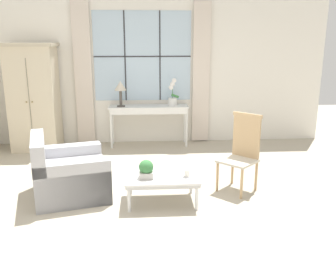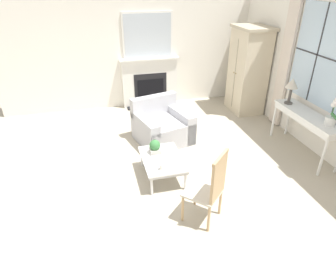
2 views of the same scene
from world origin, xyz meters
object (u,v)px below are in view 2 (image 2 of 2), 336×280
Objects in this scene: armoire at (248,70)px; side_chair_wooden at (211,186)px; coffee_table at (162,160)px; pillar_candle at (162,167)px; fireplace at (150,77)px; armchair_upholstered at (162,127)px; table_lamp at (292,85)px; potted_orchid at (332,114)px; potted_plant_small at (155,147)px; console_table at (308,119)px.

armoire is 4.04m from side_chair_wooden.
armoire is at bearing 130.70° from coffee_table.
side_chair_wooden reaches higher than pillar_candle.
armchair_upholstered is (1.90, -0.14, -0.44)m from fireplace.
table_lamp is 0.42× the size of armchair_upholstered.
armoire reaches higher than potted_orchid.
fireplace is 20.72× the size of pillar_candle.
armoire is 2.60m from armchair_upholstered.
potted_orchid is 2.27× the size of potted_plant_small.
console_table is 2.77m from potted_plant_small.
armchair_upholstered is 1.26m from coffee_table.
armchair_upholstered is at bearing -104.09° from table_lamp.
side_chair_wooden is (1.23, -2.32, -0.12)m from console_table.
fireplace reaches higher than coffee_table.
potted_plant_small is (2.03, -2.66, -0.51)m from armoire.
console_table is 1.29× the size of armchair_upholstered.
fireplace reaches higher than side_chair_wooden.
fireplace is 4.23× the size of potted_orchid.
fireplace is 1.46× the size of console_table.
armchair_upholstered reaches higher than coffee_table.
armchair_upholstered is 2.36m from side_chair_wooden.
fireplace is at bearing 170.10° from potted_plant_small.
pillar_candle is (0.94, -2.71, -0.74)m from table_lamp.
side_chair_wooden is at bearing -71.95° from potted_orchid.
pillar_candle is (3.43, -0.52, -0.32)m from fireplace.
pillar_candle is at bearing -90.93° from potted_orchid.
armoire is at bearing 146.45° from side_chair_wooden.
potted_orchid is at bearing 89.07° from pillar_candle.
potted_orchid is 0.45× the size of armchair_upholstered.
armchair_upholstered is (-0.59, -2.33, -0.86)m from table_lamp.
table_lamp is 0.53× the size of coffee_table.
pillar_candle is (-0.05, -2.81, -0.57)m from potted_orchid.
armoire is at bearing -178.57° from table_lamp.
armchair_upholstered is (-1.58, -2.43, -0.70)m from potted_orchid.
console_table is at bearing 65.09° from armchair_upholstered.
table_lamp reaches higher than side_chair_wooden.
fireplace is 3.34m from table_lamp.
table_lamp is at bearing 99.30° from potted_plant_small.
side_chair_wooden is at bearing 29.15° from pillar_candle.
side_chair_wooden is (2.34, 0.08, 0.29)m from armchair_upholstered.
armoire is 18.35× the size of pillar_candle.
fireplace is 2.35m from armoire.
armchair_upholstered reaches higher than console_table.
armoire is at bearing 127.31° from potted_plant_small.
armchair_upholstered is 1.28× the size of coffee_table.
pillar_candle is (2.53, -2.67, -0.58)m from armoire.
coffee_table is 0.33m from pillar_candle.
side_chair_wooden is 1.39m from potted_plant_small.
potted_plant_small is (-1.32, -0.45, -0.10)m from side_chair_wooden.
potted_plant_small is (-0.20, -0.07, 0.15)m from coffee_table.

